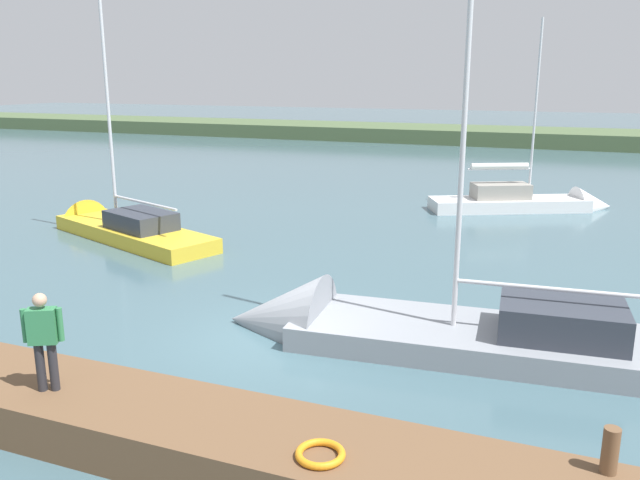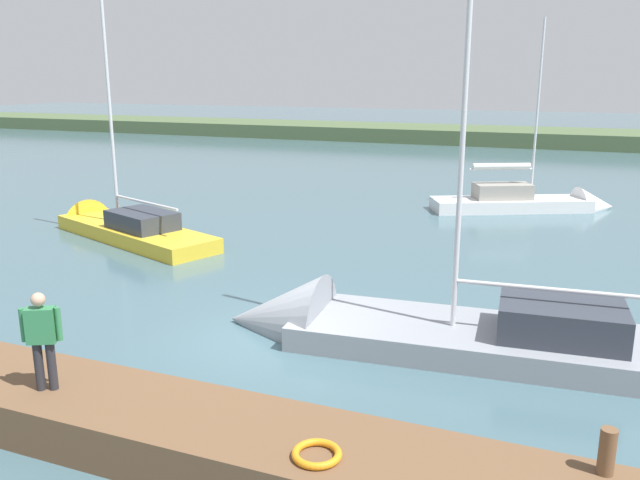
% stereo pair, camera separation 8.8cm
% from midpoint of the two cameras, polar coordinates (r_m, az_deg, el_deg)
% --- Properties ---
extents(ground_plane, '(200.00, 200.00, 0.00)m').
position_cam_midpoint_polar(ground_plane, '(14.22, -4.30, -8.67)').
color(ground_plane, '#42606B').
extents(far_shoreline, '(180.00, 8.00, 2.40)m').
position_cam_midpoint_polar(far_shoreline, '(57.83, 16.22, 8.16)').
color(far_shoreline, '#4C603D').
rests_on(far_shoreline, ground_plane).
extents(dock_pier, '(18.66, 1.85, 0.72)m').
position_cam_midpoint_polar(dock_pier, '(10.67, -15.29, -15.21)').
color(dock_pier, brown).
rests_on(dock_pier, ground_plane).
extents(mooring_post_near, '(0.21, 0.21, 0.61)m').
position_cam_midpoint_polar(mooring_post_near, '(9.13, 24.17, -16.58)').
color(mooring_post_near, brown).
rests_on(mooring_post_near, dock_pier).
extents(life_ring_buoy, '(0.66, 0.66, 0.10)m').
position_cam_midpoint_polar(life_ring_buoy, '(8.83, 0.02, -18.27)').
color(life_ring_buoy, orange).
rests_on(life_ring_buoy, dock_pier).
extents(sailboat_far_left, '(9.87, 3.20, 11.59)m').
position_cam_midpoint_polar(sailboat_far_left, '(14.06, 7.43, -8.27)').
color(sailboat_far_left, gray).
rests_on(sailboat_far_left, ground_plane).
extents(sailboat_mid_channel, '(7.72, 4.97, 8.54)m').
position_cam_midpoint_polar(sailboat_mid_channel, '(28.98, 18.39, 2.93)').
color(sailboat_mid_channel, white).
rests_on(sailboat_mid_channel, ground_plane).
extents(sailboat_far_right, '(8.80, 4.92, 9.36)m').
position_cam_midpoint_polar(sailboat_far_right, '(24.38, -17.32, 0.75)').
color(sailboat_far_right, gold).
rests_on(sailboat_far_right, ground_plane).
extents(person_on_dock, '(0.56, 0.39, 1.60)m').
position_cam_midpoint_polar(person_on_dock, '(10.97, -23.01, -7.70)').
color(person_on_dock, '#28282D').
rests_on(person_on_dock, dock_pier).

